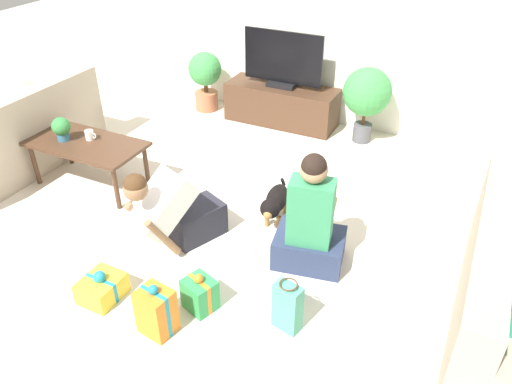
{
  "coord_description": "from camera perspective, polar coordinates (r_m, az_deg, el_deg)",
  "views": [
    {
      "loc": [
        1.8,
        -2.74,
        2.56
      ],
      "look_at": [
        0.38,
        0.19,
        0.45
      ],
      "focal_mm": 35.0,
      "sensor_mm": 36.0,
      "label": 1
    }
  ],
  "objects": [
    {
      "name": "wall_back",
      "position": [
        5.8,
        7.73,
        20.15
      ],
      "size": [
        8.4,
        0.06,
        2.6
      ],
      "color": "white",
      "rests_on": "ground_plane"
    },
    {
      "name": "tv_console",
      "position": [
        5.98,
        2.93,
        9.95
      ],
      "size": [
        1.31,
        0.45,
        0.45
      ],
      "color": "#472D1E",
      "rests_on": "ground_plane"
    },
    {
      "name": "gift_box_b",
      "position": [
        3.36,
        -11.33,
        -13.21
      ],
      "size": [
        0.24,
        0.22,
        0.39
      ],
      "rotation": [
        0.0,
        0.0,
        -0.15
      ],
      "color": "orange",
      "rests_on": "ground_plane"
    },
    {
      "name": "person_sitting",
      "position": [
        3.71,
        6.23,
        -3.83
      ],
      "size": [
        0.58,
        0.54,
        0.97
      ],
      "rotation": [
        0.0,
        0.0,
        3.32
      ],
      "color": "#283351",
      "rests_on": "ground_plane"
    },
    {
      "name": "person_kneeling",
      "position": [
        3.93,
        -9.34,
        -2.11
      ],
      "size": [
        0.59,
        0.82,
        0.77
      ],
      "rotation": [
        0.0,
        0.0,
        -0.41
      ],
      "color": "#23232D",
      "rests_on": "ground_plane"
    },
    {
      "name": "gift_box_a",
      "position": [
        3.74,
        -17.21,
        -10.4
      ],
      "size": [
        0.26,
        0.3,
        0.23
      ],
      "rotation": [
        0.0,
        0.0,
        -0.02
      ],
      "color": "yellow",
      "rests_on": "ground_plane"
    },
    {
      "name": "gift_box_c",
      "position": [
        3.5,
        -6.44,
        -11.5
      ],
      "size": [
        0.26,
        0.24,
        0.3
      ],
      "rotation": [
        0.0,
        0.0,
        -0.34
      ],
      "color": "#2D934C",
      "rests_on": "ground_plane"
    },
    {
      "name": "tv",
      "position": [
        5.8,
        3.07,
        14.55
      ],
      "size": [
        0.94,
        0.2,
        0.63
      ],
      "color": "black",
      "rests_on": "tv_console"
    },
    {
      "name": "sofa_left",
      "position": [
        5.55,
        -26.73,
        5.09
      ],
      "size": [
        0.95,
        1.94,
        0.82
      ],
      "rotation": [
        0.0,
        0.0,
        -1.57
      ],
      "color": "tan",
      "rests_on": "ground_plane"
    },
    {
      "name": "dog",
      "position": [
        4.19,
        2.2,
        -1.15
      ],
      "size": [
        0.24,
        0.6,
        0.34
      ],
      "rotation": [
        0.0,
        0.0,
        0.17
      ],
      "color": "black",
      "rests_on": "ground_plane"
    },
    {
      "name": "tabletop_plant",
      "position": [
        4.93,
        -21.36,
        6.84
      ],
      "size": [
        0.17,
        0.17,
        0.22
      ],
      "color": "#336B84",
      "rests_on": "coffee_table"
    },
    {
      "name": "mug",
      "position": [
        4.89,
        -18.46,
        6.19
      ],
      "size": [
        0.12,
        0.08,
        0.09
      ],
      "color": "silver",
      "rests_on": "coffee_table"
    },
    {
      "name": "coffee_table",
      "position": [
        4.89,
        -18.79,
        4.88
      ],
      "size": [
        1.09,
        0.56,
        0.45
      ],
      "color": "#472D1E",
      "rests_on": "ground_plane"
    },
    {
      "name": "potted_plant_back_right",
      "position": [
        5.53,
        12.56,
        10.85
      ],
      "size": [
        0.52,
        0.52,
        0.84
      ],
      "color": "#4C4C51",
      "rests_on": "ground_plane"
    },
    {
      "name": "ground_plane",
      "position": [
        4.16,
        -5.8,
        -5.23
      ],
      "size": [
        16.0,
        16.0,
        0.0
      ],
      "primitive_type": "plane",
      "color": "beige"
    },
    {
      "name": "gift_bag_a",
      "position": [
        3.31,
        3.61,
        -12.95
      ],
      "size": [
        0.2,
        0.15,
        0.39
      ],
      "rotation": [
        0.0,
        0.0,
        -0.23
      ],
      "color": "#4CA384",
      "rests_on": "ground_plane"
    },
    {
      "name": "potted_plant_back_left",
      "position": [
        6.29,
        -5.82,
        13.04
      ],
      "size": [
        0.41,
        0.41,
        0.73
      ],
      "color": "#A36042",
      "rests_on": "ground_plane"
    }
  ]
}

